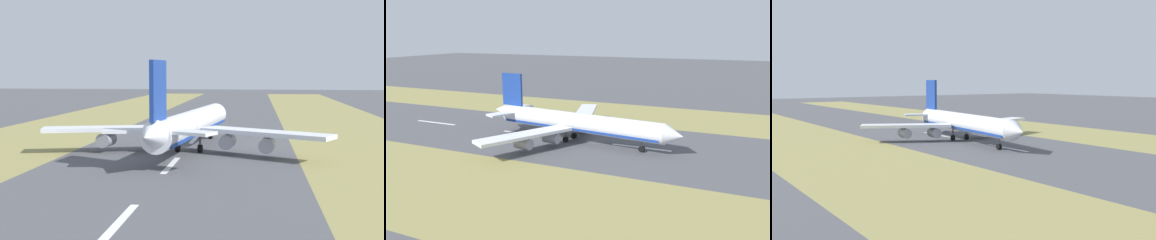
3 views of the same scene
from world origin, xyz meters
TOP-DOWN VIEW (x-y plane):
  - ground_plane at (0.00, 0.00)m, footprint 800.00×800.00m
  - grass_median_west at (-45.00, 0.00)m, footprint 40.00×600.00m
  - grass_median_east at (45.00, 0.00)m, footprint 40.00×600.00m
  - centreline_dash_near at (0.00, -64.90)m, footprint 1.20×18.00m
  - centreline_dash_mid at (0.00, -24.90)m, footprint 1.20×18.00m
  - centreline_dash_far at (0.00, 15.10)m, footprint 1.20×18.00m
  - airplane_main_jet at (1.48, -6.79)m, footprint 63.69×67.18m

SIDE VIEW (x-z plane):
  - ground_plane at x=0.00m, z-range 0.00..0.00m
  - grass_median_west at x=-45.00m, z-range 0.00..0.01m
  - grass_median_east at x=45.00m, z-range 0.00..0.01m
  - centreline_dash_near at x=0.00m, z-range 0.00..0.01m
  - centreline_dash_mid at x=0.00m, z-range 0.00..0.01m
  - centreline_dash_far at x=0.00m, z-range 0.00..0.01m
  - airplane_main_jet at x=1.48m, z-range -4.08..16.12m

